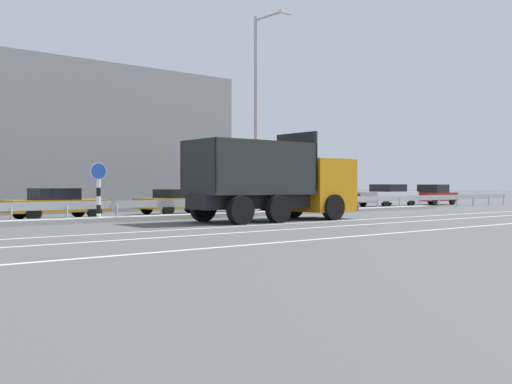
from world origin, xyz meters
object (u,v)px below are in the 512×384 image
at_px(parked_car_5, 323,197).
at_px(parked_car_6, 387,195).
at_px(parked_car_3, 179,201).
at_px(parked_car_7, 432,195).
at_px(parked_car_2, 56,203).
at_px(dump_truck, 290,188).
at_px(median_road_sign, 99,192).
at_px(parked_car_4, 256,199).
at_px(street_lamp_1, 258,106).

distance_m(parked_car_5, parked_car_6, 6.40).
xyz_separation_m(parked_car_3, parked_car_7, (21.71, 0.21, 0.10)).
bearing_deg(parked_car_7, parked_car_2, 87.53).
height_order(dump_truck, parked_car_2, dump_truck).
height_order(median_road_sign, parked_car_2, median_road_sign).
height_order(parked_car_3, parked_car_5, parked_car_5).
bearing_deg(parked_car_4, dump_truck, -30.86).
distance_m(parked_car_2, parked_car_3, 6.29).
bearing_deg(parked_car_5, parked_car_2, -91.96).
bearing_deg(parked_car_4, parked_car_2, -87.48).
xyz_separation_m(dump_truck, parked_car_3, (-0.82, 7.12, -0.66)).
xyz_separation_m(parked_car_2, parked_car_5, (16.33, 0.42, 0.03)).
relative_size(street_lamp_1, parked_car_7, 2.18).
bearing_deg(parked_car_6, parked_car_4, 89.29).
distance_m(parked_car_4, parked_car_6, 11.40).
relative_size(dump_truck, parked_car_7, 1.74).
relative_size(median_road_sign, parked_car_2, 0.55).
bearing_deg(parked_car_2, parked_car_6, 91.82).
relative_size(street_lamp_1, parked_car_2, 2.26).
relative_size(dump_truck, parked_car_6, 1.65).
relative_size(street_lamp_1, parked_car_6, 2.08).
bearing_deg(parked_car_6, parked_car_7, -90.38).
distance_m(dump_truck, parked_car_5, 11.66).
xyz_separation_m(dump_truck, parked_car_5, (9.24, 7.08, -0.61)).
height_order(median_road_sign, street_lamp_1, street_lamp_1).
distance_m(median_road_sign, parked_car_6, 22.63).
distance_m(median_road_sign, street_lamp_1, 8.80).
xyz_separation_m(street_lamp_1, parked_car_7, (19.70, 3.87, -4.37)).
bearing_deg(parked_car_7, street_lamp_1, 97.28).
relative_size(parked_car_4, parked_car_7, 0.94).
xyz_separation_m(parked_car_3, parked_car_4, (5.06, 0.20, 0.02)).
bearing_deg(parked_car_4, parked_car_5, 86.60).
bearing_deg(median_road_sign, parked_car_6, 9.59).
distance_m(median_road_sign, parked_car_3, 6.88).
height_order(median_road_sign, parked_car_4, median_road_sign).
distance_m(parked_car_3, parked_car_7, 21.71).
height_order(parked_car_2, parked_car_5, parked_car_5).
xyz_separation_m(median_road_sign, parked_car_5, (15.92, 3.55, -0.48)).
height_order(parked_car_2, parked_car_3, parked_car_2).
bearing_deg(parked_car_4, median_road_sign, -71.66).
distance_m(parked_car_4, parked_car_7, 16.65).
distance_m(street_lamp_1, parked_car_3, 6.11).
bearing_deg(street_lamp_1, parked_car_7, 11.11).
distance_m(parked_car_5, parked_car_7, 11.65).
bearing_deg(parked_car_7, parked_car_6, 86.45).
bearing_deg(median_road_sign, parked_car_5, 12.57).
relative_size(parked_car_5, parked_car_6, 1.09).
relative_size(parked_car_4, parked_car_6, 0.90).
xyz_separation_m(dump_truck, parked_car_2, (-7.09, 6.66, -0.64)).
bearing_deg(parked_car_5, parked_car_6, 88.55).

